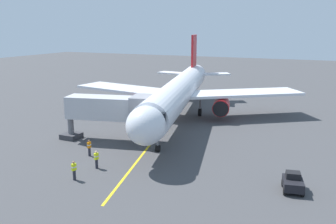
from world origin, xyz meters
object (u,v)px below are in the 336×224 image
(ground_crew_wing_walker, at_px, (96,159))
(tug_portside, at_px, (83,99))
(jet_bridge, at_px, (116,109))
(ground_crew_marshaller, at_px, (74,170))
(ground_crew_loader, at_px, (89,148))
(tug_near_nose, at_px, (293,183))
(airplane, at_px, (180,92))

(ground_crew_wing_walker, bearing_deg, tug_portside, -50.55)
(jet_bridge, height_order, ground_crew_wing_walker, jet_bridge)
(ground_crew_marshaller, bearing_deg, tug_portside, -54.14)
(jet_bridge, distance_m, ground_crew_wing_walker, 8.65)
(jet_bridge, xyz_separation_m, tug_portside, (16.54, -15.60, -3.06))
(ground_crew_marshaller, xyz_separation_m, ground_crew_wing_walker, (-0.20, -2.95, 0.00))
(ground_crew_marshaller, relative_size, ground_crew_loader, 1.00)
(ground_crew_wing_walker, height_order, tug_portside, ground_crew_wing_walker)
(jet_bridge, distance_m, tug_near_nose, 20.57)
(ground_crew_marshaller, height_order, ground_crew_wing_walker, same)
(ground_crew_marshaller, relative_size, tug_near_nose, 0.67)
(jet_bridge, bearing_deg, ground_crew_marshaller, 102.90)
(tug_near_nose, xyz_separation_m, tug_portside, (36.20, -20.84, 0.00))
(ground_crew_loader, distance_m, tug_portside, 26.68)
(airplane, relative_size, ground_crew_marshaller, 23.37)
(ground_crew_marshaller, bearing_deg, tug_near_nose, -162.52)
(airplane, xyz_separation_m, ground_crew_marshaller, (0.27, 22.86, -3.12))
(ground_crew_loader, xyz_separation_m, tug_portside, (16.60, -20.89, -0.18))
(ground_crew_wing_walker, xyz_separation_m, ground_crew_loader, (2.59, -2.43, 0.00))
(airplane, xyz_separation_m, jet_bridge, (2.71, 12.20, -0.24))
(airplane, distance_m, ground_crew_loader, 17.95)
(airplane, distance_m, ground_crew_wing_walker, 20.15)
(airplane, bearing_deg, ground_crew_marshaller, 89.33)
(airplane, distance_m, jet_bridge, 12.50)
(tug_near_nose, bearing_deg, airplane, -45.82)
(ground_crew_wing_walker, bearing_deg, tug_near_nose, -171.72)
(jet_bridge, height_order, tug_portside, jet_bridge)
(jet_bridge, bearing_deg, airplane, -102.53)
(ground_crew_wing_walker, xyz_separation_m, tug_near_nose, (-17.01, -2.48, -0.18))
(tug_portside, bearing_deg, ground_crew_marshaller, 125.86)
(ground_crew_wing_walker, bearing_deg, ground_crew_marshaller, 86.03)
(airplane, bearing_deg, ground_crew_wing_walker, 89.81)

